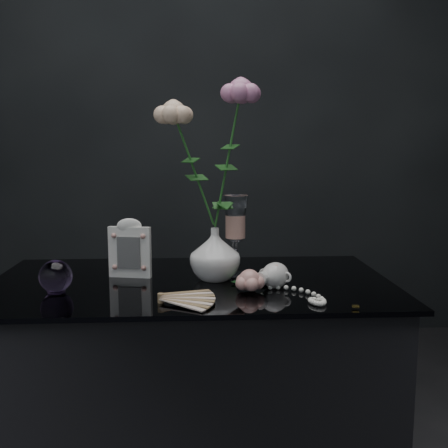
{
  "coord_description": "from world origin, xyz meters",
  "views": [
    {
      "loc": [
        0.01,
        -1.3,
        1.11
      ],
      "look_at": [
        0.08,
        -0.01,
        0.92
      ],
      "focal_mm": 42.0,
      "sensor_mm": 36.0,
      "label": 1
    }
  ],
  "objects_px": {
    "paperweight": "(56,276)",
    "loose_rose": "(250,280)",
    "pearl_jar": "(275,274)",
    "vase": "(215,254)",
    "picture_frame": "(130,248)",
    "wine_glass": "(235,236)"
  },
  "relations": [
    {
      "from": "paperweight",
      "to": "loose_rose",
      "type": "relative_size",
      "value": 0.5
    },
    {
      "from": "wine_glass",
      "to": "loose_rose",
      "type": "height_order",
      "value": "wine_glass"
    },
    {
      "from": "wine_glass",
      "to": "pearl_jar",
      "type": "bearing_deg",
      "value": -55.1
    },
    {
      "from": "wine_glass",
      "to": "loose_rose",
      "type": "bearing_deg",
      "value": -82.26
    },
    {
      "from": "wine_glass",
      "to": "paperweight",
      "type": "height_order",
      "value": "wine_glass"
    },
    {
      "from": "picture_frame",
      "to": "loose_rose",
      "type": "distance_m",
      "value": 0.35
    },
    {
      "from": "wine_glass",
      "to": "pearl_jar",
      "type": "xyz_separation_m",
      "value": [
        0.09,
        -0.13,
        -0.08
      ]
    },
    {
      "from": "loose_rose",
      "to": "pearl_jar",
      "type": "relative_size",
      "value": 0.68
    },
    {
      "from": "picture_frame",
      "to": "loose_rose",
      "type": "bearing_deg",
      "value": -16.03
    },
    {
      "from": "wine_glass",
      "to": "paperweight",
      "type": "bearing_deg",
      "value": -161.97
    },
    {
      "from": "vase",
      "to": "pearl_jar",
      "type": "bearing_deg",
      "value": -29.15
    },
    {
      "from": "vase",
      "to": "loose_rose",
      "type": "relative_size",
      "value": 0.87
    },
    {
      "from": "paperweight",
      "to": "picture_frame",
      "type": "bearing_deg",
      "value": 40.95
    },
    {
      "from": "vase",
      "to": "picture_frame",
      "type": "height_order",
      "value": "picture_frame"
    },
    {
      "from": "paperweight",
      "to": "wine_glass",
      "type": "bearing_deg",
      "value": 18.03
    },
    {
      "from": "picture_frame",
      "to": "paperweight",
      "type": "height_order",
      "value": "picture_frame"
    },
    {
      "from": "wine_glass",
      "to": "picture_frame",
      "type": "relative_size",
      "value": 1.37
    },
    {
      "from": "wine_glass",
      "to": "picture_frame",
      "type": "distance_m",
      "value": 0.29
    },
    {
      "from": "wine_glass",
      "to": "paperweight",
      "type": "relative_size",
      "value": 2.76
    },
    {
      "from": "wine_glass",
      "to": "loose_rose",
      "type": "distance_m",
      "value": 0.18
    },
    {
      "from": "pearl_jar",
      "to": "vase",
      "type": "bearing_deg",
      "value": -172.03
    },
    {
      "from": "vase",
      "to": "loose_rose",
      "type": "bearing_deg",
      "value": -55.62
    }
  ]
}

